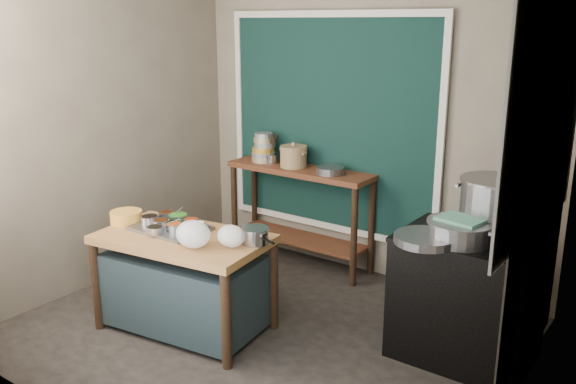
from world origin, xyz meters
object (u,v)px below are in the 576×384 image
Objects in this scene: utensil_cup at (272,158)px; prep_table at (185,282)px; ceramic_crock at (293,158)px; steamer at (460,232)px; stove_block at (466,300)px; condiment_tray at (170,228)px; yellow_basin at (126,217)px; stock_pot at (495,207)px; back_counter at (300,216)px; saucepan at (255,236)px.

prep_table is at bearing -76.36° from utensil_cup.
ceramic_crock reaches higher than steamer.
stove_block reaches higher than condiment_tray.
prep_table is 0.71m from yellow_basin.
stock_pot reaches higher than condiment_tray.
stove_block is at bearing -20.05° from ceramic_crock.
stove_block is 3.37× the size of ceramic_crock.
prep_table is 1.58m from back_counter.
utensil_cup is 0.30× the size of stock_pot.
ceramic_crock reaches higher than utensil_cup.
back_counter is 2.04m from stove_block.
utensil_cup is 2.37m from steamer.
back_counter is 1.74m from yellow_basin.
condiment_tray is at bearing -161.14° from steamer.
steamer reaches higher than prep_table.
ceramic_crock reaches higher than back_counter.
condiment_tray is at bearing -94.46° from back_counter.
yellow_basin reaches higher than condiment_tray.
prep_table is 4.69× the size of ceramic_crock.
stove_block reaches higher than yellow_basin.
condiment_tray is 3.81× the size of utensil_cup.
back_counter is 0.62m from utensil_cup.
yellow_basin is 1.69× the size of utensil_cup.
ceramic_crock is (-0.12, 1.57, 0.66)m from prep_table.
steamer is at bearing -104.52° from stove_block.
back_counter is 5.90× the size of yellow_basin.
saucepan reaches higher than prep_table.
utensil_cup is at bearing 97.98° from condiment_tray.
yellow_basin is 1.12m from saucepan.
saucepan is at bearing 11.90° from yellow_basin.
stock_pot is (2.11, 0.97, 0.31)m from condiment_tray.
steamer reaches higher than back_counter.
stock_pot is (2.33, -0.59, 0.08)m from utensil_cup.
saucepan is (0.58, -1.40, 0.33)m from back_counter.
ceramic_crock is 2.13m from stock_pot.
saucepan is at bearing -67.42° from back_counter.
steamer reaches higher than stove_block.
back_counter is 1.58m from condiment_tray.
stove_block is 0.54m from steamer.
prep_table is 8.60× the size of utensil_cup.
stove_block is 2.61m from yellow_basin.
ceramic_crock is 0.54× the size of stock_pot.
condiment_tray is 1.56m from ceramic_crock.
steamer is (1.82, 0.71, 0.58)m from prep_table.
condiment_tray is 2.34m from stock_pot.
utensil_cup is (-0.34, 0.01, 0.52)m from back_counter.
prep_table is 2.55× the size of stock_pot.
condiment_tray is 2.25× the size of yellow_basin.
yellow_basin is 1.17× the size of saucepan.
condiment_tray is at bearing -91.92° from ceramic_crock.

